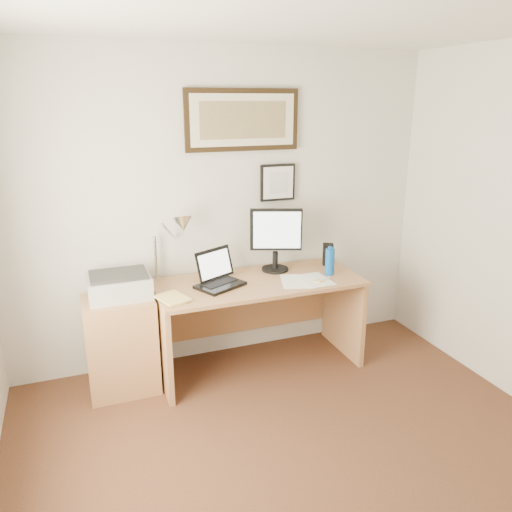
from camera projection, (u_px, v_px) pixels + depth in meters
name	position (u px, v px, depth m)	size (l,w,h in m)	color
wall_back	(225.00, 210.00, 4.03)	(3.50, 0.02, 2.50)	silver
side_cabinet	(121.00, 345.00, 3.70)	(0.50, 0.40, 0.73)	#A06E43
water_bottle	(330.00, 262.00, 4.00)	(0.07, 0.07, 0.21)	#0D52AF
bottle_cap	(330.00, 248.00, 3.97)	(0.04, 0.04, 0.02)	#0D52AF
speaker	(328.00, 254.00, 4.24)	(0.08, 0.07, 0.19)	black
paper_sheet_a	(296.00, 281.00, 3.88)	(0.22, 0.32, 0.00)	white
paper_sheet_b	(315.00, 280.00, 3.90)	(0.22, 0.31, 0.00)	white
sticky_pad	(319.00, 281.00, 3.87)	(0.07, 0.07, 0.01)	#E2D16B
marker_pen	(324.00, 279.00, 3.90)	(0.02, 0.02, 0.14)	silver
book	(161.00, 302.00, 3.46)	(0.18, 0.25, 0.02)	#E6CA6C
desk	(255.00, 304.00, 4.04)	(1.60, 0.70, 0.75)	#A06E43
laptop	(218.00, 277.00, 3.79)	(0.41, 0.43, 0.26)	black
lcd_monitor	(276.00, 237.00, 4.03)	(0.41, 0.22, 0.52)	black
printer	(119.00, 285.00, 3.60)	(0.44, 0.34, 0.18)	#ACACAF
desk_lamp	(180.00, 227.00, 3.74)	(0.29, 0.27, 0.53)	silver
picture_large	(243.00, 120.00, 3.84)	(0.92, 0.04, 0.47)	black
picture_small	(278.00, 182.00, 4.09)	(0.30, 0.03, 0.30)	black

